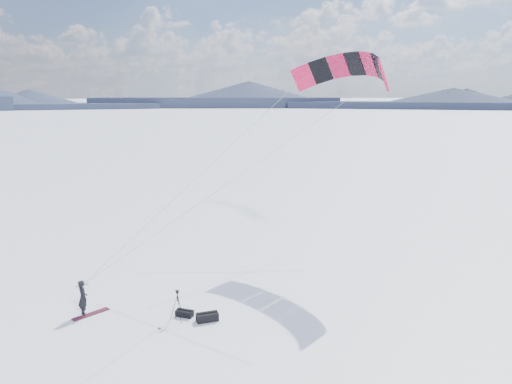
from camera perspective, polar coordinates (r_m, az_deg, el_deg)
ground at (r=22.33m, az=-13.45°, el=-13.88°), size 1800.00×1800.00×0.00m
horizon_hills at (r=21.07m, az=-13.89°, el=-4.91°), size 704.00×704.42×8.83m
snow_tracks at (r=21.97m, az=-18.59°, el=-14.60°), size 13.93×9.84×0.01m
snowkiter at (r=23.24m, az=-19.05°, el=-13.16°), size 0.44×0.61×1.58m
snowboard at (r=23.20m, az=-18.35°, el=-13.11°), size 1.67×0.73×0.04m
tripod at (r=21.47m, az=-8.96°, el=-12.23°), size 0.62×0.54×1.34m
gear_bag_a at (r=21.57m, az=-5.58°, el=-14.01°), size 0.97×0.61×0.40m
gear_bag_b at (r=22.09m, az=-8.16°, el=-13.54°), size 0.74×0.80×0.34m
power_kite at (r=29.54m, az=10.36°, el=13.52°), size 16.83×7.04×10.33m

